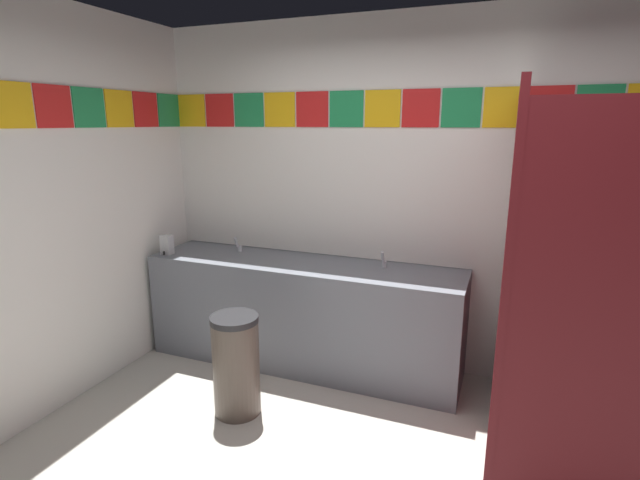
# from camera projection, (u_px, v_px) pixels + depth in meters

# --- Properties ---
(wall_back) EXTENTS (4.19, 0.09, 2.67)m
(wall_back) POSITION_uv_depth(u_px,v_px,m) (417.00, 199.00, 3.63)
(wall_back) COLOR white
(wall_back) RESTS_ON ground_plane
(wall_side) EXTENTS (0.09, 3.35, 2.67)m
(wall_side) POSITION_uv_depth(u_px,v_px,m) (1.00, 220.00, 2.84)
(wall_side) COLOR white
(wall_side) RESTS_ON ground_plane
(vanity_counter) EXTENTS (2.48, 0.59, 0.84)m
(vanity_counter) POSITION_uv_depth(u_px,v_px,m) (303.00, 312.00, 3.83)
(vanity_counter) COLOR slate
(vanity_counter) RESTS_ON ground_plane
(faucet_left) EXTENTS (0.04, 0.10, 0.14)m
(faucet_left) POSITION_uv_depth(u_px,v_px,m) (238.00, 246.00, 4.02)
(faucet_left) COLOR silver
(faucet_left) RESTS_ON vanity_counter
(faucet_right) EXTENTS (0.04, 0.10, 0.14)m
(faucet_right) POSITION_uv_depth(u_px,v_px,m) (384.00, 261.00, 3.58)
(faucet_right) COLOR silver
(faucet_right) RESTS_ON vanity_counter
(soap_dispenser) EXTENTS (0.09, 0.09, 0.16)m
(soap_dispenser) POSITION_uv_depth(u_px,v_px,m) (167.00, 245.00, 3.96)
(soap_dispenser) COLOR #B7BABF
(soap_dispenser) RESTS_ON vanity_counter
(stall_divider) EXTENTS (0.92, 1.55, 2.08)m
(stall_divider) POSITION_uv_depth(u_px,v_px,m) (537.00, 297.00, 2.43)
(stall_divider) COLOR maroon
(stall_divider) RESTS_ON ground_plane
(toilet) EXTENTS (0.39, 0.49, 0.74)m
(toilet) POSITION_uv_depth(u_px,v_px,m) (597.00, 387.00, 2.98)
(toilet) COLOR white
(toilet) RESTS_ON ground_plane
(trash_bin) EXTENTS (0.31, 0.31, 0.69)m
(trash_bin) POSITION_uv_depth(u_px,v_px,m) (236.00, 365.00, 3.18)
(trash_bin) COLOR brown
(trash_bin) RESTS_ON ground_plane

